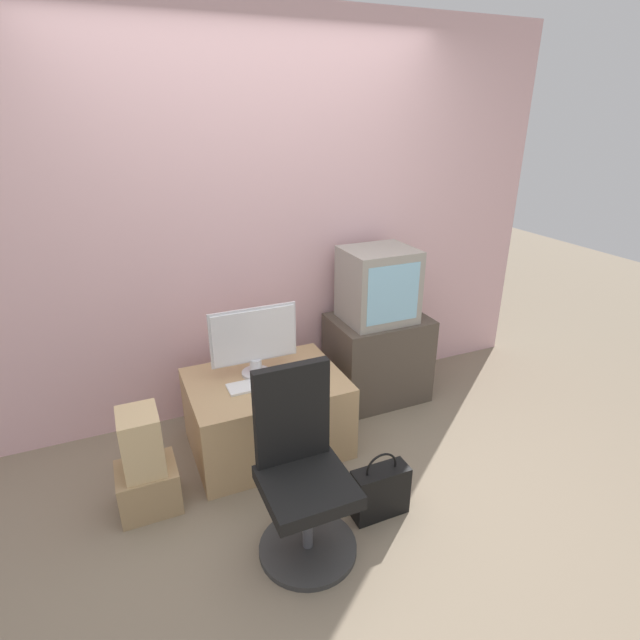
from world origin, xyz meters
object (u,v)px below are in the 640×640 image
Objects in this scene: main_monitor at (254,340)px; crt_tv at (378,285)px; keyboard at (259,384)px; cardboard_box_lower at (149,487)px; office_chair at (302,479)px; handbag at (380,491)px; mouse at (298,376)px.

main_monitor is 0.97m from crt_tv.
keyboard is at bearing -99.86° from main_monitor.
main_monitor reaches higher than cardboard_box_lower.
keyboard is 0.82m from cardboard_box_lower.
main_monitor is 0.57× the size of office_chair.
handbag is (0.39, -0.88, -0.57)m from main_monitor.
main_monitor is 1.44× the size of keyboard.
keyboard reaches higher than handbag.
office_chair is 3.02× the size of cardboard_box_lower.
main_monitor is at bearing 24.70° from cardboard_box_lower.
office_chair is at bearing -92.02° from keyboard.
crt_tv is 1.54m from office_chair.
crt_tv reaches higher than mouse.
main_monitor is 8.36× the size of mouse.
cardboard_box_lower is 0.80× the size of handbag.
crt_tv reaches higher than main_monitor.
main_monitor is 1.05× the size of crt_tv.
main_monitor reaches higher than mouse.
handbag reaches higher than cardboard_box_lower.
keyboard is at bearing 87.98° from office_chair.
office_chair reaches higher than mouse.
main_monitor is 0.99m from cardboard_box_lower.
mouse reaches higher than handbag.
office_chair is at bearing -39.99° from cardboard_box_lower.
office_chair is at bearing -93.21° from main_monitor.
cardboard_box_lower is at bearing 140.01° from office_chair.
office_chair is 0.51m from handbag.
mouse is 1.03m from cardboard_box_lower.
mouse is at bearing -156.04° from crt_tv.
handbag is at bearing -26.17° from cardboard_box_lower.
handbag is (0.42, -0.75, -0.35)m from keyboard.
handbag is at bearing -60.79° from keyboard.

